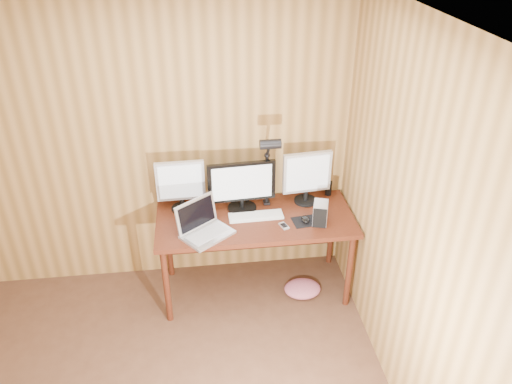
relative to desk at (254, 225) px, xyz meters
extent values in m
plane|color=silver|center=(-0.93, -1.70, 1.87)|extent=(4.00, 4.00, 0.00)
plane|color=#A4753B|center=(-0.93, 0.30, 0.62)|extent=(4.00, 0.00, 4.00)
plane|color=#A4753B|center=(0.82, -1.70, 0.62)|extent=(0.00, 4.00, 4.00)
cube|color=#491D0F|center=(0.00, -0.07, 0.10)|extent=(1.60, 0.70, 0.04)
cube|color=#491D0F|center=(0.00, 0.25, -0.17)|extent=(1.48, 0.02, 0.51)
cylinder|color=#491D0F|center=(-0.74, -0.36, -0.27)|extent=(0.05, 0.05, 0.71)
cylinder|color=#491D0F|center=(-0.74, 0.22, -0.27)|extent=(0.05, 0.05, 0.71)
cylinder|color=#491D0F|center=(0.74, -0.36, -0.27)|extent=(0.05, 0.05, 0.71)
cylinder|color=#491D0F|center=(0.74, 0.22, -0.27)|extent=(0.05, 0.05, 0.71)
cylinder|color=black|center=(-0.09, 0.07, 0.13)|extent=(0.24, 0.24, 0.02)
cylinder|color=black|center=(-0.09, 0.07, 0.18)|extent=(0.04, 0.04, 0.07)
cube|color=black|center=(-0.09, 0.07, 0.38)|extent=(0.55, 0.07, 0.34)
cube|color=silver|center=(-0.09, 0.05, 0.38)|extent=(0.49, 0.04, 0.29)
cylinder|color=black|center=(-0.58, 0.13, 0.13)|extent=(0.19, 0.19, 0.02)
cylinder|color=black|center=(-0.58, 0.13, 0.18)|extent=(0.04, 0.04, 0.08)
cube|color=silver|center=(-0.58, 0.13, 0.39)|extent=(0.39, 0.05, 0.34)
cube|color=silver|center=(-0.58, 0.11, 0.39)|extent=(0.34, 0.01, 0.29)
cylinder|color=black|center=(0.46, 0.12, 0.13)|extent=(0.19, 0.19, 0.02)
cylinder|color=black|center=(0.46, 0.12, 0.18)|extent=(0.04, 0.04, 0.09)
cube|color=silver|center=(0.46, 0.12, 0.41)|extent=(0.41, 0.08, 0.36)
cube|color=silver|center=(0.46, 0.10, 0.41)|extent=(0.36, 0.04, 0.31)
cube|color=silver|center=(-0.39, -0.28, 0.13)|extent=(0.45, 0.43, 0.02)
cube|color=silver|center=(-0.47, -0.18, 0.26)|extent=(0.32, 0.27, 0.24)
cube|color=black|center=(-0.47, -0.18, 0.26)|extent=(0.28, 0.23, 0.20)
cube|color=#B2B2B7|center=(-0.39, -0.28, 0.14)|extent=(0.34, 0.31, 0.00)
cube|color=white|center=(0.01, -0.07, 0.13)|extent=(0.45, 0.15, 0.02)
cube|color=white|center=(0.01, -0.07, 0.14)|extent=(0.41, 0.12, 0.00)
cube|color=black|center=(0.39, -0.18, 0.12)|extent=(0.22, 0.19, 0.00)
ellipsoid|color=black|center=(0.39, -0.18, 0.14)|extent=(0.08, 0.11, 0.04)
cube|color=silver|center=(0.50, -0.20, 0.21)|extent=(0.15, 0.18, 0.18)
cube|color=black|center=(0.48, -0.28, 0.21)|extent=(0.10, 0.04, 0.17)
cube|color=silver|center=(0.21, -0.23, 0.13)|extent=(0.08, 0.11, 0.01)
cube|color=black|center=(0.21, -0.23, 0.13)|extent=(0.06, 0.07, 0.00)
cylinder|color=black|center=(0.68, 0.21, 0.19)|extent=(0.05, 0.05, 0.13)
cube|color=black|center=(0.12, 0.13, 0.11)|extent=(0.05, 0.07, 0.07)
cylinder|color=black|center=(0.12, 0.13, 0.35)|extent=(0.03, 0.03, 0.46)
sphere|color=black|center=(0.12, 0.13, 0.58)|extent=(0.05, 0.05, 0.05)
cylinder|color=black|center=(0.12, 0.06, 0.66)|extent=(0.02, 0.16, 0.19)
cylinder|color=black|center=(0.12, -0.03, 0.75)|extent=(0.16, 0.08, 0.08)
camera|label=1|loc=(-0.41, -3.43, 2.36)|focal=35.00mm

